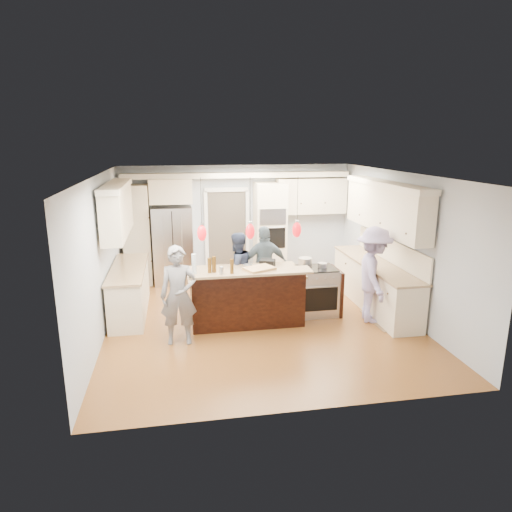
{
  "coord_description": "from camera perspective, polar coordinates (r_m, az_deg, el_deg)",
  "views": [
    {
      "loc": [
        -1.45,
        -7.85,
        3.29
      ],
      "look_at": [
        0.0,
        0.35,
        1.15
      ],
      "focal_mm": 32.0,
      "sensor_mm": 36.0,
      "label": 1
    }
  ],
  "objects": [
    {
      "name": "back_upper_cabinets",
      "position": [
        10.76,
        -6.2,
        5.66
      ],
      "size": [
        5.3,
        0.61,
        2.54
      ],
      "color": "beige",
      "rests_on": "ground"
    },
    {
      "name": "left_cabinets",
      "position": [
        8.99,
        -16.06,
        -0.56
      ],
      "size": [
        0.64,
        2.3,
        2.51
      ],
      "color": "beige",
      "rests_on": "ground"
    },
    {
      "name": "ground_plane",
      "position": [
        8.63,
        0.41,
        -7.99
      ],
      "size": [
        6.0,
        6.0,
        0.0
      ],
      "primitive_type": "plane",
      "color": "#975B29",
      "rests_on": "ground"
    },
    {
      "name": "kitchen_island",
      "position": [
        8.49,
        -1.33,
        -4.89
      ],
      "size": [
        2.1,
        1.46,
        1.12
      ],
      "color": "black",
      "rests_on": "ground"
    },
    {
      "name": "drink_can",
      "position": [
        7.54,
        -4.34,
        -1.84
      ],
      "size": [
        0.08,
        0.08,
        0.13
      ],
      "primitive_type": "cylinder",
      "rotation": [
        0.0,
        0.0,
        0.26
      ],
      "color": "#B7B7BC",
      "rests_on": "kitchen_island"
    },
    {
      "name": "right_counter_run",
      "position": [
        9.31,
        15.05,
        0.01
      ],
      "size": [
        0.64,
        3.1,
        2.51
      ],
      "color": "beige",
      "rests_on": "ground"
    },
    {
      "name": "cutting_board",
      "position": [
        7.81,
        0.42,
        -1.57
      ],
      "size": [
        0.59,
        0.52,
        0.04
      ],
      "primitive_type": "cube",
      "rotation": [
        0.0,
        0.0,
        0.43
      ],
      "color": "tan",
      "rests_on": "kitchen_island"
    },
    {
      "name": "person_range_side",
      "position": [
        8.59,
        14.47,
        -2.3
      ],
      "size": [
        0.89,
        1.26,
        1.78
      ],
      "primitive_type": "imported",
      "rotation": [
        0.0,
        0.0,
        1.35
      ],
      "color": "#9C8EC0",
      "rests_on": "ground"
    },
    {
      "name": "person_bar_end",
      "position": [
        7.54,
        -9.65,
        -4.9
      ],
      "size": [
        0.62,
        0.42,
        1.65
      ],
      "primitive_type": "imported",
      "rotation": [
        0.0,
        0.0,
        -0.05
      ],
      "color": "slate",
      "rests_on": "ground"
    },
    {
      "name": "pendant_lights",
      "position": [
        7.58,
        -0.73,
        3.12
      ],
      "size": [
        1.75,
        0.15,
        1.03
      ],
      "color": "black",
      "rests_on": "ground"
    },
    {
      "name": "island_range",
      "position": [
        8.88,
        7.65,
        -4.33
      ],
      "size": [
        0.82,
        0.71,
        0.92
      ],
      "color": "#B7B7BC",
      "rests_on": "ground"
    },
    {
      "name": "beer_bottle_c",
      "position": [
        7.66,
        -5.27,
        -1.05
      ],
      "size": [
        0.07,
        0.07,
        0.27
      ],
      "primitive_type": "cylinder",
      "rotation": [
        0.0,
        0.0,
        -0.02
      ],
      "color": "#4D310D",
      "rests_on": "kitchen_island"
    },
    {
      "name": "beer_bottle_b",
      "position": [
        7.57,
        -3.04,
        -1.29
      ],
      "size": [
        0.08,
        0.08,
        0.25
      ],
      "primitive_type": "cylinder",
      "rotation": [
        0.0,
        0.0,
        0.39
      ],
      "color": "#4D310D",
      "rests_on": "kitchen_island"
    },
    {
      "name": "pot_small",
      "position": [
        8.76,
        8.29,
        -1.14
      ],
      "size": [
        0.18,
        0.18,
        0.09
      ],
      "primitive_type": "cylinder",
      "color": "#B7B7BC",
      "rests_on": "island_range"
    },
    {
      "name": "room_shell",
      "position": [
        8.12,
        0.43,
        3.97
      ],
      "size": [
        5.54,
        6.04,
        2.72
      ],
      "color": "#B2BCC6",
      "rests_on": "ground"
    },
    {
      "name": "floor_rug",
      "position": [
        8.99,
        16.28,
        -7.62
      ],
      "size": [
        0.74,
        1.08,
        0.01
      ],
      "primitive_type": "cube",
      "rotation": [
        0.0,
        0.0,
        0.01
      ],
      "color": "olive",
      "rests_on": "ground"
    },
    {
      "name": "oven_column",
      "position": [
        10.96,
        1.75,
        3.14
      ],
      "size": [
        0.72,
        0.69,
        2.3
      ],
      "color": "beige",
      "rests_on": "ground"
    },
    {
      "name": "water_bottle",
      "position": [
        7.59,
        -7.75,
        -1.0
      ],
      "size": [
        0.09,
        0.09,
        0.34
      ],
      "primitive_type": "cylinder",
      "rotation": [
        0.0,
        0.0,
        0.16
      ],
      "color": "silver",
      "rests_on": "kitchen_island"
    },
    {
      "name": "person_far_right",
      "position": [
        9.21,
        1.11,
        -1.22
      ],
      "size": [
        0.97,
        0.46,
        1.62
      ],
      "primitive_type": "imported",
      "rotation": [
        0.0,
        0.0,
        3.21
      ],
      "color": "#4A5C68",
      "rests_on": "ground"
    },
    {
      "name": "refrigerator",
      "position": [
        10.76,
        -10.32,
        1.34
      ],
      "size": [
        0.9,
        0.7,
        1.8
      ],
      "primitive_type": "cube",
      "color": "#B7B7BC",
      "rests_on": "ground"
    },
    {
      "name": "pot_large",
      "position": [
        8.84,
        6.17,
        -0.71
      ],
      "size": [
        0.26,
        0.26,
        0.15
      ],
      "primitive_type": "cylinder",
      "color": "#B7B7BC",
      "rests_on": "island_range"
    },
    {
      "name": "person_far_left",
      "position": [
        9.13,
        -2.41,
        -1.72
      ],
      "size": [
        0.91,
        0.83,
        1.51
      ],
      "primitive_type": "imported",
      "rotation": [
        0.0,
        0.0,
        3.59
      ],
      "color": "#28334E",
      "rests_on": "ground"
    },
    {
      "name": "beer_bottle_a",
      "position": [
        7.64,
        -5.83,
        -1.17
      ],
      "size": [
        0.08,
        0.08,
        0.26
      ],
      "primitive_type": "cylinder",
      "rotation": [
        0.0,
        0.0,
        -0.37
      ],
      "color": "#4D310D",
      "rests_on": "kitchen_island"
    }
  ]
}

